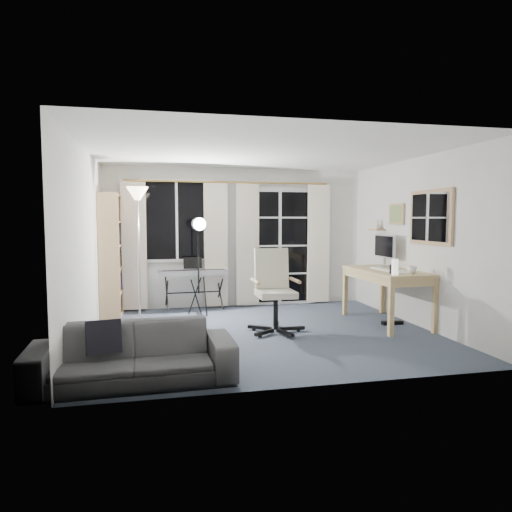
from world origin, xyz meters
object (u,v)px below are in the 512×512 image
Objects in this scene: torchiere_lamp at (138,214)px; keyboard_piano at (193,273)px; office_chair at (273,283)px; monitor at (385,247)px; studio_light at (199,235)px; bookshelf at (109,258)px; sofa at (133,344)px; desk at (387,276)px; mug at (412,269)px.

keyboard_piano is (0.85, 0.63, -0.97)m from torchiere_lamp.
torchiere_lamp is 1.72× the size of keyboard_piano.
office_chair is 2.04m from monitor.
monitor is at bearing -6.79° from torchiere_lamp.
keyboard_piano is at bearing 90.70° from studio_light.
sofa is (0.50, -3.18, -0.55)m from bookshelf.
studio_light is at bearing 70.97° from sofa.
keyboard_piano is 3.08m from desk.
desk is 11.51× the size of mug.
desk is at bearing -20.25° from bookshelf.
studio_light is (0.05, -0.44, 0.64)m from keyboard_piano.
bookshelf is 0.96× the size of torchiere_lamp.
torchiere_lamp is 2.25m from office_chair.
bookshelf is 4.55m from mug.
desk is at bearing -32.02° from keyboard_piano.
bookshelf is 4.32m from monitor.
mug reaches higher than desk.
monitor reaches higher than sofa.
monitor is 4.40× the size of mug.
desk is at bearing 24.53° from sofa.
office_chair is (2.28, -1.53, -0.25)m from bookshelf.
studio_light is at bearing 128.18° from office_chair.
sofa is at bearing -161.27° from mug.
studio_light is (1.38, -0.38, 0.36)m from bookshelf.
torchiere_lamp is (0.47, -0.57, 0.69)m from bookshelf.
monitor is (2.82, -0.63, -0.18)m from studio_light.
torchiere_lamp reaches higher than bookshelf.
monitor reaches higher than office_chair.
mug is (1.83, -0.43, 0.19)m from office_chair.
keyboard_piano is 3.45m from mug.
bookshelf is at bearing 154.44° from mug.
office_chair is at bearing -61.45° from keyboard_piano.
monitor reaches higher than desk.
torchiere_lamp is 2.89m from sofa.
desk is 2.62× the size of monitor.
office_chair reaches higher than mug.
mug reaches higher than keyboard_piano.
keyboard_piano is at bearing 36.52° from torchiere_lamp.
sofa is at bearing -81.27° from bookshelf.
sofa is (-0.88, -2.80, -0.91)m from studio_light.
studio_light is at bearing -85.60° from keyboard_piano.
studio_light is 2.79× the size of monitor.
monitor is at bearing 28.76° from sofa.
office_chair is at bearing 166.67° from mug.
bookshelf is 14.84× the size of mug.
bookshelf is 2.76m from office_chair.
bookshelf is 1.70× the size of office_chair.
desk is at bearing -14.20° from torchiere_lamp.
keyboard_piano is 2.03× the size of monitor.
bookshelf is at bearing 97.26° from sofa.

